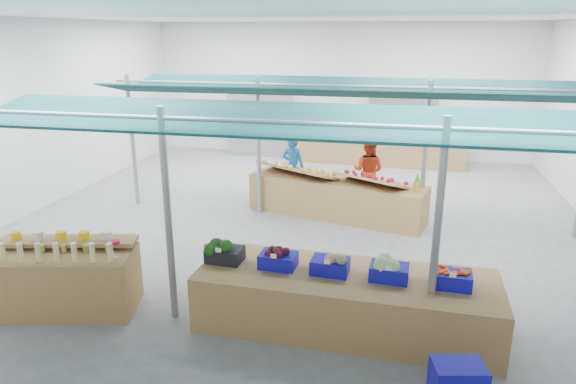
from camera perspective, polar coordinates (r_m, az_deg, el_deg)
name	(u,v)px	position (r m, az deg, el deg)	size (l,w,h in m)	color
floor	(299,224)	(10.91, 1.20, -3.54)	(13.00, 13.00, 0.00)	#5F5F61
hall	(312,90)	(11.67, 2.72, 11.22)	(13.00, 13.00, 13.00)	silver
pole_grid	(323,162)	(8.59, 3.86, 3.31)	(10.00, 4.60, 3.00)	gray
awnings	(324,104)	(8.41, 3.99, 9.72)	(9.50, 7.08, 0.30)	black
back_shelving_left	(260,125)	(16.86, -3.08, 7.49)	(2.00, 0.50, 2.00)	#B23F33
back_shelving_right	(401,130)	(16.25, 12.49, 6.72)	(2.00, 0.50, 2.00)	#B23F33
bottle_shelf	(65,278)	(8.21, -23.51, -8.79)	(2.15, 1.56, 1.17)	olive
veg_counter	(345,300)	(7.20, 6.40, -11.88)	(4.02, 1.34, 0.78)	olive
fruit_counter	(336,198)	(11.27, 5.36, -0.67)	(3.88, 0.92, 0.83)	olive
far_counter	(378,148)	(16.08, 9.98, 4.80)	(5.15, 1.03, 0.93)	olive
vendor_left	(293,167)	(12.41, 0.56, 2.83)	(0.57, 0.37, 1.55)	#18599D
vendor_right	(368,171)	(12.17, 8.89, 2.33)	(0.75, 0.59, 1.55)	#B13015
crate_broccoli	(225,251)	(7.34, -7.04, -6.49)	(0.52, 0.41, 0.35)	black
crate_beets	(278,258)	(7.12, -1.10, -7.35)	(0.52, 0.41, 0.29)	#100E9C
crate_celeriac	(330,263)	(6.98, 4.72, -7.86)	(0.52, 0.41, 0.31)	#100E9C
crate_cabbage	(389,268)	(6.91, 11.20, -8.31)	(0.52, 0.41, 0.35)	#100E9C
crate_carrots	(451,278)	(6.95, 17.70, -9.11)	(0.52, 0.41, 0.29)	#100E9C
sparrow	(209,247)	(7.25, -8.77, -6.11)	(0.12, 0.09, 0.11)	brown
pole_ribbon	(115,244)	(7.55, -18.64, -5.48)	(0.12, 0.12, 0.28)	red
apple_heap_yellow	(296,168)	(11.38, 0.94, 2.64)	(2.00, 1.52, 0.27)	#997247
apple_heap_red	(370,178)	(10.77, 9.14, 1.55)	(1.65, 1.33, 0.27)	#997247
pineapple	(417,183)	(10.53, 14.16, 0.96)	(0.14, 0.14, 0.39)	#8C6019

